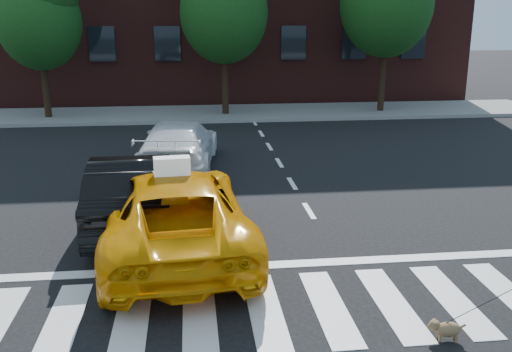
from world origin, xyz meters
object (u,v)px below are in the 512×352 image
at_px(black_sedan, 132,190).
at_px(white_suv, 179,145).
at_px(dog, 445,329).
at_px(tree_left, 39,11).
at_px(taxi, 174,211).
at_px(tree_mid, 225,1).

height_order(black_sedan, white_suv, black_sedan).
distance_m(white_suv, dog, 10.32).
distance_m(tree_left, taxi, 15.95).
bearing_deg(taxi, tree_left, -73.76).
relative_size(tree_mid, dog, 13.48).
height_order(taxi, dog, taxi).
relative_size(tree_left, dog, 12.34).
relative_size(black_sedan, white_suv, 0.95).
distance_m(black_sedan, white_suv, 4.55).
xyz_separation_m(tree_left, black_sedan, (4.65, -12.95, -3.68)).
relative_size(white_suv, dog, 9.29).
height_order(black_sedan, dog, black_sedan).
xyz_separation_m(taxi, white_suv, (0.00, 6.00, -0.07)).
relative_size(tree_mid, white_suv, 1.45).
xyz_separation_m(tree_mid, dog, (1.83, -18.09, -4.68)).
bearing_deg(tree_mid, white_suv, -102.83).
distance_m(black_sedan, dog, 6.97).
bearing_deg(tree_left, white_suv, -56.76).
bearing_deg(tree_mid, black_sedan, -102.40).
bearing_deg(tree_mid, taxi, -97.60).
distance_m(tree_left, tree_mid, 7.51).
relative_size(tree_mid, taxi, 1.26).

